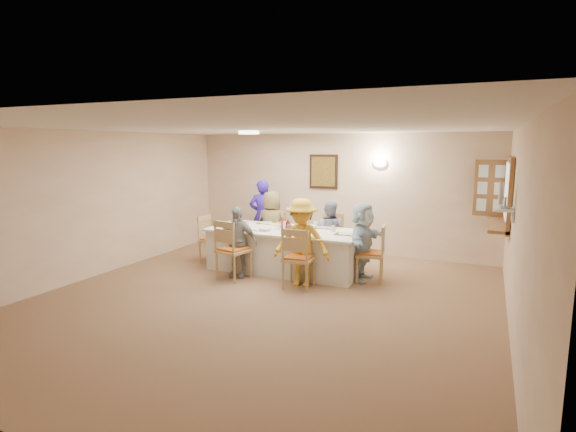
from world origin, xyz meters
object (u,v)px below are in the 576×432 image
at_px(chair_front_left, 234,249).
at_px(chair_left_end, 213,239).
at_px(chair_right_end, 370,253).
at_px(diner_back_right, 329,233).
at_px(diner_right_end, 363,242).
at_px(condiment_ketchup, 283,223).
at_px(diner_front_left, 237,242).
at_px(chair_back_right, 331,239).
at_px(chair_front_right, 299,257).
at_px(caregiver, 263,216).
at_px(diner_front_right, 302,242).
at_px(desk_fan, 503,198).
at_px(dining_table, 285,250).
at_px(diner_back_left, 272,225).
at_px(serving_hatch, 508,193).
at_px(chair_back_left, 275,235).

bearing_deg(chair_front_left, chair_left_end, -28.13).
distance_m(chair_right_end, diner_back_right, 1.18).
height_order(diner_right_end, condiment_ketchup, diner_right_end).
relative_size(diner_front_left, condiment_ketchup, 5.65).
bearing_deg(chair_back_right, chair_front_right, -98.80).
bearing_deg(chair_front_left, chair_front_right, -168.03).
bearing_deg(diner_back_right, chair_right_end, 144.04).
bearing_deg(diner_front_left, caregiver, 96.00).
bearing_deg(diner_front_right, diner_back_right, 83.28).
bearing_deg(caregiver, chair_back_right, 146.29).
xyz_separation_m(desk_fan, chair_right_end, (-1.92, 0.60, -1.07)).
bearing_deg(chair_right_end, dining_table, -98.73).
bearing_deg(caregiver, chair_left_end, 44.77).
xyz_separation_m(diner_front_right, caregiver, (-1.65, 1.83, 0.06)).
xyz_separation_m(diner_back_left, diner_right_end, (2.02, -0.68, -0.02)).
distance_m(chair_back_right, diner_right_end, 1.16).
xyz_separation_m(chair_back_right, diner_back_right, (0.00, -0.12, 0.14)).
bearing_deg(chair_front_right, diner_front_right, -94.14).
bearing_deg(caregiver, diner_back_right, 142.37).
distance_m(serving_hatch, diner_back_right, 3.10).
xyz_separation_m(desk_fan, chair_back_left, (-4.07, 1.40, -1.09)).
xyz_separation_m(chair_back_right, chair_front_right, (0.00, -1.60, 0.01)).
distance_m(dining_table, chair_back_left, 1.00).
bearing_deg(condiment_ketchup, serving_hatch, 11.45).
relative_size(serving_hatch, diner_front_left, 1.22).
distance_m(serving_hatch, chair_left_end, 5.28).
distance_m(diner_front_left, condiment_ketchup, 0.92).
height_order(chair_right_end, diner_front_right, diner_front_right).
bearing_deg(chair_front_right, serving_hatch, -156.61).
xyz_separation_m(chair_left_end, chair_right_end, (3.10, 0.00, 0.03)).
distance_m(chair_front_left, diner_front_left, 0.16).
xyz_separation_m(desk_fan, diner_front_left, (-4.07, -0.08, -0.94)).
height_order(chair_front_right, diner_front_left, diner_front_left).
bearing_deg(dining_table, diner_back_left, 131.42).
height_order(serving_hatch, caregiver, serving_hatch).
distance_m(chair_left_end, diner_back_right, 2.26).
height_order(chair_front_left, chair_front_right, chair_front_left).
xyz_separation_m(chair_front_left, chair_right_end, (2.15, 0.80, -0.03)).
bearing_deg(diner_front_left, chair_right_end, 9.74).
bearing_deg(chair_left_end, desk_fan, -94.56).
xyz_separation_m(serving_hatch, diner_front_right, (-2.98, -1.43, -0.79)).
bearing_deg(diner_back_left, diner_right_end, 157.60).
distance_m(diner_back_right, diner_front_right, 1.36).
bearing_deg(chair_left_end, chair_front_left, -127.85).
bearing_deg(chair_left_end, diner_front_right, -105.30).
relative_size(desk_fan, diner_right_end, 0.23).
height_order(dining_table, chair_right_end, chair_right_end).
height_order(chair_front_right, chair_left_end, chair_front_right).
xyz_separation_m(diner_front_left, caregiver, (-0.45, 1.83, 0.16)).
xyz_separation_m(chair_front_left, diner_back_left, (0.00, 1.48, 0.17)).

